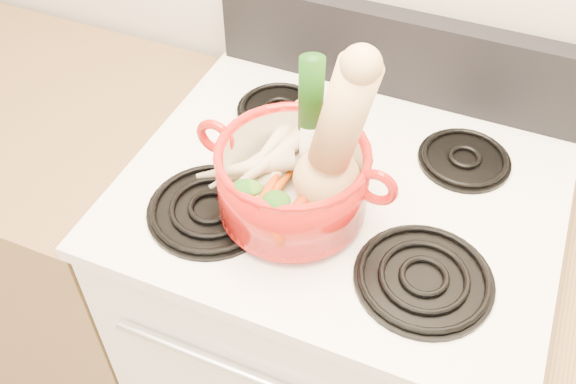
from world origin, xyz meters
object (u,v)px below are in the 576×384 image
at_px(squash, 343,140).
at_px(dutch_oven, 293,180).
at_px(stove_body, 331,326).
at_px(leek, 311,118).

bearing_deg(squash, dutch_oven, 167.16).
height_order(stove_body, dutch_oven, dutch_oven).
bearing_deg(squash, leek, 126.77).
bearing_deg(stove_body, leek, -134.72).
bearing_deg(dutch_oven, leek, 82.44).
height_order(stove_body, squash, squash).
relative_size(stove_body, dutch_oven, 3.64).
relative_size(stove_body, squash, 3.23).
relative_size(dutch_oven, squash, 0.89).
bearing_deg(leek, dutch_oven, -121.12).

